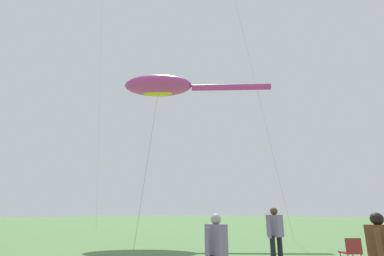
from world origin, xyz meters
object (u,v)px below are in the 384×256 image
(person_tall_center, at_px, (216,249))
(person_redhead_woman, at_px, (275,232))
(person_photographer, at_px, (383,255))
(folding_chair, at_px, (352,250))
(big_show_kite, at_px, (163,86))

(person_tall_center, height_order, person_redhead_woman, person_redhead_woman)
(person_photographer, bearing_deg, person_redhead_woman, -46.04)
(person_redhead_woman, bearing_deg, person_tall_center, 112.09)
(folding_chair, bearing_deg, person_tall_center, -147.15)
(big_show_kite, xyz_separation_m, person_redhead_woman, (-3.73, -9.68, -8.97))
(person_photographer, bearing_deg, big_show_kite, -33.25)
(big_show_kite, xyz_separation_m, folding_chair, (-2.38, -11.37, -9.46))
(person_redhead_woman, bearing_deg, person_photographer, 150.82)
(big_show_kite, height_order, person_photographer, big_show_kite)
(person_tall_center, height_order, person_photographer, person_photographer)
(person_redhead_woman, distance_m, person_photographer, 4.30)
(folding_chair, bearing_deg, big_show_kite, 120.10)
(person_redhead_woman, distance_m, folding_chair, 2.21)
(big_show_kite, bearing_deg, person_tall_center, 103.11)
(big_show_kite, relative_size, person_photographer, 6.74)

